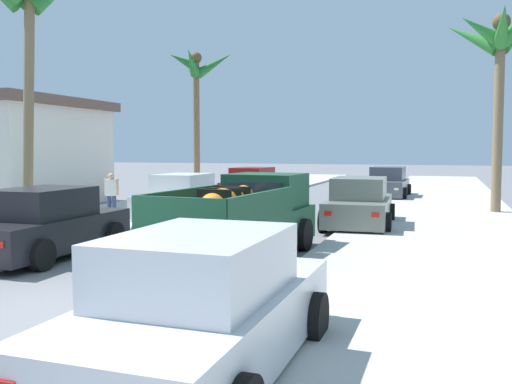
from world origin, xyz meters
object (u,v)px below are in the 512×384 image
at_px(palm_tree_left_back, 198,77).
at_px(car_right_far, 388,184).
at_px(car_right_mid, 45,225).
at_px(car_left_mid, 203,309).
at_px(car_left_far, 359,204).
at_px(pedestrian, 112,193).
at_px(pickup_truck, 242,221).
at_px(palm_tree_right_fore, 501,45).
at_px(car_right_near, 182,198).
at_px(car_left_near, 253,185).

bearing_deg(palm_tree_left_back, car_right_far, -0.35).
bearing_deg(car_right_mid, car_left_mid, -38.47).
height_order(car_left_far, pedestrian, pedestrian).
height_order(pickup_truck, car_left_far, pickup_truck).
bearing_deg(pickup_truck, pedestrian, 144.04).
bearing_deg(car_right_far, palm_tree_right_fore, -51.70).
bearing_deg(pickup_truck, palm_tree_right_fore, 60.47).
relative_size(car_left_mid, car_right_mid, 0.99).
relative_size(car_right_near, pedestrian, 2.69).
relative_size(palm_tree_left_back, pedestrian, 4.83).
xyz_separation_m(car_right_mid, car_left_far, (5.93, 6.86, 0.00)).
relative_size(pickup_truck, car_right_near, 1.24).
distance_m(car_left_mid, palm_tree_right_fore, 17.98).
bearing_deg(pickup_truck, car_left_far, 72.60).
height_order(car_right_near, car_left_far, same).
distance_m(palm_tree_left_back, pedestrian, 12.89).
bearing_deg(palm_tree_left_back, palm_tree_right_fore, -21.25).
relative_size(car_right_near, car_left_far, 0.99).
xyz_separation_m(pickup_truck, car_left_mid, (1.83, -6.08, -0.10)).
bearing_deg(car_left_mid, car_left_near, 107.84).
relative_size(car_right_near, car_right_far, 1.00).
xyz_separation_m(car_right_near, car_right_far, (5.96, 10.32, 0.00)).
relative_size(car_left_far, car_right_far, 1.01).
xyz_separation_m(car_left_far, palm_tree_right_fore, (4.24, 5.00, 5.39)).
distance_m(car_left_mid, pedestrian, 13.61).
bearing_deg(car_left_near, car_right_far, 26.30).
height_order(car_right_near, car_left_mid, same).
distance_m(car_left_near, palm_tree_left_back, 7.60).
relative_size(car_right_mid, pedestrian, 2.70).
relative_size(pickup_truck, car_left_far, 1.23).
height_order(car_right_near, pedestrian, pedestrian).
relative_size(car_left_far, palm_tree_left_back, 0.56).
distance_m(car_right_near, car_left_mid, 13.45).
bearing_deg(car_right_near, car_right_far, 60.00).
relative_size(car_left_mid, car_right_far, 1.00).
height_order(pickup_truck, pedestrian, pickup_truck).
distance_m(car_right_near, palm_tree_right_fore, 12.61).
height_order(car_left_near, car_right_mid, same).
xyz_separation_m(car_left_near, car_right_far, (5.94, 2.94, 0.00)).
distance_m(pickup_truck, palm_tree_left_back, 19.15).
height_order(car_left_mid, car_right_mid, same).
xyz_separation_m(car_left_mid, pedestrian, (-8.30, 10.78, 0.20)).
xyz_separation_m(car_left_near, palm_tree_right_fore, (10.37, -2.66, 5.39)).
relative_size(car_right_mid, car_left_far, 0.99).
xyz_separation_m(car_right_near, car_left_mid, (6.23, -11.92, 0.00)).
distance_m(pickup_truck, car_left_mid, 6.35).
distance_m(car_left_mid, palm_tree_left_back, 25.23).
distance_m(car_left_mid, car_right_far, 22.24).
bearing_deg(car_left_near, pickup_truck, -71.65).
height_order(car_left_near, car_left_mid, same).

